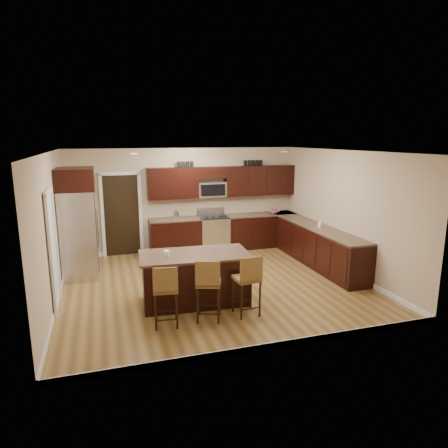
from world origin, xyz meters
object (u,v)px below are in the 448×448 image
object	(u,v)px
range	(213,233)
stool_left	(166,289)
refrigerator	(78,222)
island	(195,279)
stool_mid	(208,283)
stool_right	(248,279)

from	to	relation	value
range	stool_left	world-z (taller)	range
stool_left	refrigerator	bearing A→B (deg)	122.72
range	refrigerator	size ratio (longest dim) A/B	0.47
island	stool_left	bearing A→B (deg)	-124.71
stool_left	stool_mid	xyz separation A→B (m)	(0.69, 0.00, 0.02)
stool_right	island	bearing A→B (deg)	125.14
stool_right	refrigerator	xyz separation A→B (m)	(-2.76, 2.93, 0.54)
stool_mid	range	bearing A→B (deg)	91.80
stool_right	refrigerator	world-z (taller)	refrigerator
stool_mid	refrigerator	xyz separation A→B (m)	(-2.08, 2.92, 0.54)
range	stool_mid	world-z (taller)	range
island	stool_mid	distance (m)	0.87
stool_left	stool_right	bearing A→B (deg)	7.30
stool_left	stool_mid	bearing A→B (deg)	7.47
stool_mid	stool_left	bearing A→B (deg)	-161.37
range	stool_left	bearing A→B (deg)	-115.25
island	refrigerator	size ratio (longest dim) A/B	0.86
range	stool_right	distance (m)	4.11
range	stool_mid	size ratio (longest dim) A/B	1.05
stool_left	refrigerator	xyz separation A→B (m)	(-1.38, 2.92, 0.56)
range	stool_left	distance (m)	4.50
stool_right	refrigerator	size ratio (longest dim) A/B	0.45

